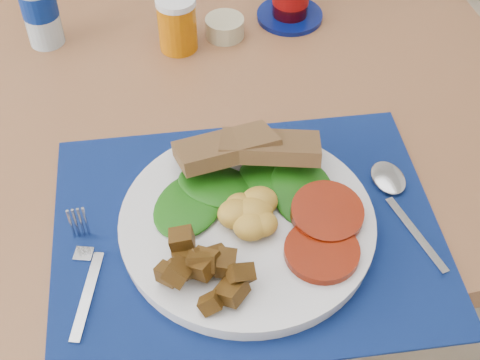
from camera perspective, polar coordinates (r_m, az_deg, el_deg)
The scene contains 7 objects.
table at distance 1.11m, azimuth -12.75°, elevation 3.29°, with size 1.40×0.90×0.75m.
placemat at distance 0.85m, azimuth 0.61°, elevation -4.30°, with size 0.49×0.38×0.00m, color black.
breakfast_plate at distance 0.83m, azimuth 0.27°, elevation -3.59°, with size 0.32×0.32×0.08m.
fork at distance 0.83m, azimuth -13.08°, elevation -7.39°, with size 0.05×0.17×0.00m.
spoon at distance 0.91m, azimuth 13.15°, elevation -1.23°, with size 0.04×0.19×0.01m.
juice_glass at distance 1.11m, azimuth -5.36°, elevation 13.05°, with size 0.06×0.06×0.09m, color #B75E04.
ramekin at distance 1.15m, azimuth -1.31°, elevation 12.90°, with size 0.07×0.07×0.03m, color #BAB088.
Camera 1 is at (0.06, -0.61, 1.42)m, focal length 50.00 mm.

